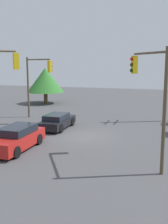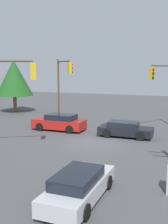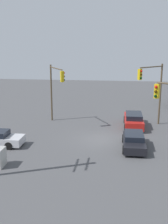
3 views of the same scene
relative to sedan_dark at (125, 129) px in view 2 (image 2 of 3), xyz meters
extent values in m
plane|color=#4C4C4F|center=(-1.70, -2.79, -0.62)|extent=(80.00, 80.00, 0.00)
cube|color=black|center=(0.05, 0.00, -0.11)|extent=(4.33, 1.76, 0.62)
cube|color=black|center=(-0.17, 0.00, 0.41)|extent=(2.38, 1.55, 0.44)
cylinder|color=black|center=(1.39, 0.83, -0.27)|extent=(0.71, 0.22, 0.71)
cylinder|color=black|center=(1.39, -0.83, -0.27)|extent=(0.71, 0.22, 0.71)
cylinder|color=black|center=(-1.29, 0.83, -0.27)|extent=(0.71, 0.22, 0.71)
cylinder|color=black|center=(-1.29, -0.83, -0.27)|extent=(0.71, 0.22, 0.71)
cube|color=silver|center=(0.80, -11.69, -0.12)|extent=(1.75, 4.72, 0.66)
cube|color=black|center=(0.80, -11.92, 0.45)|extent=(1.54, 2.60, 0.47)
cylinder|color=black|center=(-0.03, -10.22, -0.30)|extent=(0.22, 0.65, 0.65)
cylinder|color=black|center=(1.63, -10.22, -0.30)|extent=(0.22, 0.65, 0.65)
cylinder|color=black|center=(-0.03, -13.15, -0.30)|extent=(0.22, 0.65, 0.65)
cylinder|color=black|center=(1.63, -13.15, -0.30)|extent=(0.22, 0.65, 0.65)
cube|color=red|center=(-6.17, 0.26, -0.03)|extent=(4.75, 1.84, 0.80)
cube|color=black|center=(-5.93, 0.26, 0.62)|extent=(2.61, 1.62, 0.49)
cylinder|color=black|center=(-7.64, -0.61, -0.26)|extent=(0.72, 0.22, 0.72)
cylinder|color=black|center=(-7.64, 1.13, -0.26)|extent=(0.72, 0.22, 0.72)
cylinder|color=black|center=(-4.69, -0.61, -0.26)|extent=(0.72, 0.22, 0.72)
cylinder|color=black|center=(-4.69, 1.13, -0.26)|extent=(0.72, 0.22, 0.72)
cylinder|color=brown|center=(-5.93, -7.81, 5.36)|extent=(3.33, 2.02, 0.12)
cube|color=gold|center=(-4.30, -6.85, 4.74)|extent=(0.43, 0.41, 1.05)
sphere|color=red|center=(-4.39, -6.70, 5.07)|extent=(0.22, 0.22, 0.22)
sphere|color=#392605|center=(-4.39, -6.70, 4.74)|extent=(0.22, 0.22, 0.22)
sphere|color=black|center=(-4.39, -6.70, 4.40)|extent=(0.22, 0.22, 0.22)
cylinder|color=brown|center=(2.79, 3.03, 5.14)|extent=(2.14, 3.40, 0.12)
cube|color=gold|center=(1.77, 1.37, 4.52)|extent=(0.42, 0.44, 1.05)
sphere|color=red|center=(1.92, 1.28, 4.86)|extent=(0.22, 0.22, 0.22)
sphere|color=#392605|center=(1.92, 1.28, 4.52)|extent=(0.22, 0.22, 0.22)
sphere|color=black|center=(1.92, 1.28, 4.18)|extent=(0.22, 0.22, 0.22)
cylinder|color=brown|center=(-7.52, 2.99, 2.60)|extent=(0.18, 0.18, 6.44)
cylinder|color=brown|center=(-6.35, 1.80, 5.57)|extent=(2.42, 2.47, 0.12)
cube|color=gold|center=(-5.18, 0.60, 4.95)|extent=(0.44, 0.44, 1.05)
sphere|color=red|center=(-5.06, 0.72, 5.28)|extent=(0.22, 0.22, 0.22)
sphere|color=#392605|center=(-5.06, 0.72, 4.95)|extent=(0.22, 0.22, 0.22)
sphere|color=black|center=(-5.06, 0.72, 4.61)|extent=(0.22, 0.22, 0.22)
cylinder|color=brown|center=(-16.24, 7.89, 0.46)|extent=(0.44, 0.44, 2.16)
cone|color=#1E561E|center=(-16.24, 7.89, 3.77)|extent=(4.71, 4.71, 4.47)
camera|label=1|loc=(-21.37, -9.00, 4.87)|focal=45.00mm
camera|label=2|loc=(5.10, -22.09, 4.89)|focal=45.00mm
camera|label=3|loc=(22.35, -1.41, 8.00)|focal=45.00mm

